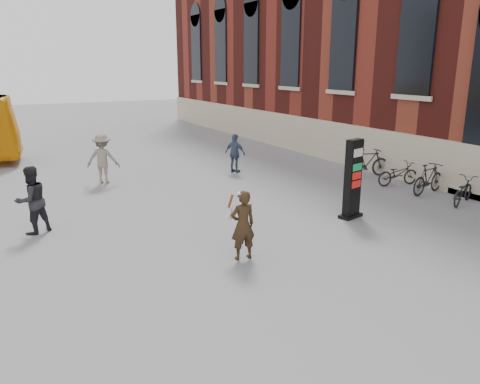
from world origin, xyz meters
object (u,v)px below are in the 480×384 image
info_pylon (353,179)px  pedestrian_c (235,153)px  woman (243,224)px  bike_5 (428,179)px  pedestrian_b (103,159)px  pedestrian_a (32,200)px  bike_6 (398,174)px  bike_7 (367,163)px  bike_4 (463,191)px

info_pylon → pedestrian_c: 6.86m
woman → bike_5: 8.54m
pedestrian_b → bike_5: pedestrian_b is taller
pedestrian_a → pedestrian_c: 8.96m
pedestrian_a → bike_6: 12.40m
info_pylon → bike_5: 4.19m
bike_5 → info_pylon: bearing=90.1°
info_pylon → bike_7: size_ratio=1.22×
bike_4 → bike_7: bearing=-20.6°
pedestrian_c → bike_7: bearing=-155.5°
pedestrian_b → bike_4: (9.49, -8.23, -0.50)m
woman → bike_7: 9.64m
pedestrian_a → bike_7: pedestrian_a is taller
bike_5 → bike_6: size_ratio=1.07×
pedestrian_b → pedestrian_c: pedestrian_b is taller
info_pylon → pedestrian_b: 9.33m
bike_5 → bike_7: (0.00, 2.98, 0.03)m
pedestrian_c → pedestrian_a: bearing=86.5°
bike_5 → bike_6: bearing=-9.9°
woman → bike_4: (8.32, 0.51, -0.40)m
pedestrian_c → bike_7: 5.33m
pedestrian_b → bike_5: size_ratio=1.05×
bike_7 → pedestrian_b: bearing=83.5°
bike_7 → info_pylon: bearing=148.0°
woman → bike_7: woman is taller
pedestrian_a → bike_7: (12.36, 0.72, -0.34)m
pedestrian_c → bike_5: bearing=-174.2°
info_pylon → bike_4: 4.19m
pedestrian_a → bike_7: bearing=157.7°
woman → pedestrian_c: size_ratio=1.01×
bike_7 → bike_6: bearing=-164.2°
pedestrian_a → bike_4: bearing=138.1°
pedestrian_c → bike_7: pedestrian_c is taller
bike_4 → bike_7: 4.34m
pedestrian_b → bike_4: pedestrian_b is taller
pedestrian_a → bike_5: bearing=144.1°
pedestrian_c → info_pylon: bearing=152.6°
bike_4 → woman: bearing=72.9°
bike_4 → bike_5: 1.37m
pedestrian_b → pedestrian_c: 5.26m
woman → pedestrian_b: (-1.17, 8.74, 0.10)m
bike_6 → bike_7: 1.61m
pedestrian_b → bike_5: (9.49, -6.87, -0.40)m
pedestrian_a → info_pylon: bearing=134.6°
bike_5 → bike_7: size_ratio=0.95×
bike_4 → bike_5: size_ratio=0.92×
pedestrian_c → bike_4: pedestrian_c is taller
pedestrian_a → bike_4: pedestrian_a is taller
bike_4 → bike_6: bike_6 is taller
info_pylon → woman: bearing=-178.4°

